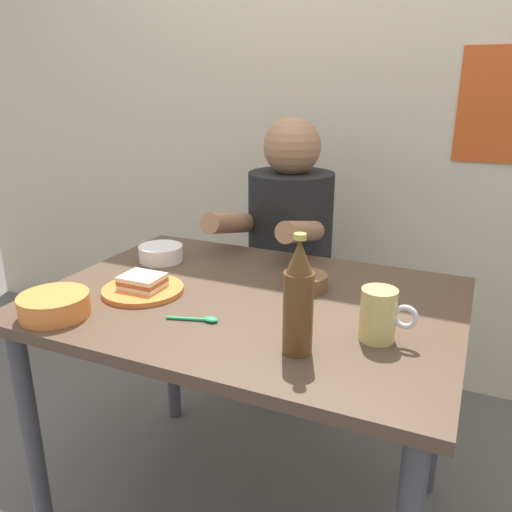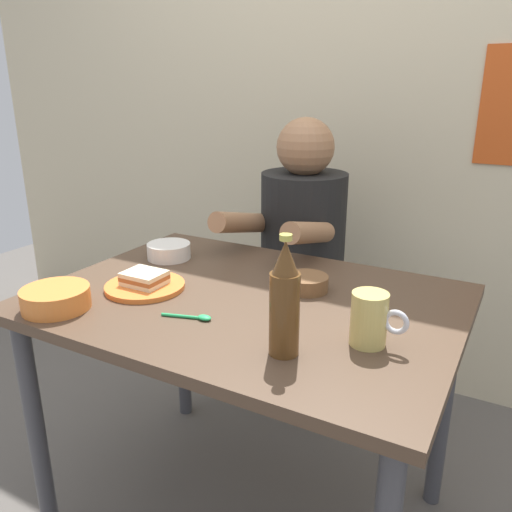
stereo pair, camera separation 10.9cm
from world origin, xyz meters
name	(u,v)px [view 2 (the right image)]	position (x,y,z in m)	size (l,w,h in m)	color
wall_back	(376,78)	(0.00, 1.05, 1.30)	(4.40, 0.09, 2.60)	beige
dining_table	(247,328)	(0.00, 0.00, 0.65)	(1.10, 0.80, 0.74)	#4C3828
stool	(300,326)	(-0.12, 0.63, 0.35)	(0.34, 0.34, 0.45)	#4C4C51
person_seated	(302,228)	(-0.12, 0.62, 0.77)	(0.33, 0.56, 0.72)	black
plate_orange	(145,286)	(-0.28, -0.09, 0.75)	(0.22, 0.22, 0.01)	orange
sandwich	(144,278)	(-0.28, -0.09, 0.77)	(0.11, 0.09, 0.04)	beige
beer_mug	(370,319)	(0.36, -0.10, 0.80)	(0.13, 0.08, 0.12)	#D1BC66
beer_bottle	(285,302)	(0.22, -0.23, 0.86)	(0.06, 0.06, 0.26)	#593819
rice_bowl_white	(169,250)	(-0.38, 0.15, 0.77)	(0.14, 0.14, 0.05)	silver
soup_bowl_orange	(56,297)	(-0.38, -0.30, 0.77)	(0.17, 0.17, 0.05)	orange
condiment_bowl_brown	(306,282)	(0.12, 0.12, 0.76)	(0.12, 0.12, 0.04)	brown
spoon	(196,317)	(-0.04, -0.18, 0.75)	(0.12, 0.05, 0.01)	#26A559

